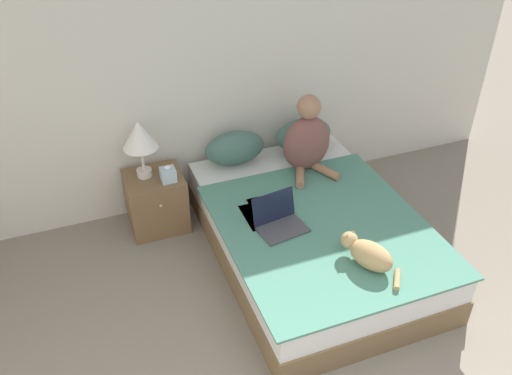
{
  "coord_description": "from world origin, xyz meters",
  "views": [
    {
      "loc": [
        -1.0,
        -0.74,
        3.0
      ],
      "look_at": [
        0.13,
        2.21,
        0.8
      ],
      "focal_mm": 38.0,
      "sensor_mm": 36.0,
      "label": 1
    }
  ],
  "objects_px": {
    "pillow_far": "(303,135)",
    "cat_tabby": "(368,254)",
    "tissue_box": "(168,174)",
    "table_lamp": "(139,137)",
    "person_sitting": "(307,140)",
    "pillow_near": "(235,148)",
    "bed": "(311,235)",
    "laptop_open": "(280,221)",
    "nightstand": "(156,201)"
  },
  "relations": [
    {
      "from": "pillow_far",
      "to": "tissue_box",
      "type": "distance_m",
      "value": 1.29
    },
    {
      "from": "pillow_far",
      "to": "tissue_box",
      "type": "xyz_separation_m",
      "value": [
        -1.28,
        -0.15,
        -0.04
      ]
    },
    {
      "from": "bed",
      "to": "pillow_near",
      "type": "xyz_separation_m",
      "value": [
        -0.33,
        0.9,
        0.37
      ]
    },
    {
      "from": "cat_tabby",
      "to": "tissue_box",
      "type": "height_order",
      "value": "same"
    },
    {
      "from": "bed",
      "to": "table_lamp",
      "type": "xyz_separation_m",
      "value": [
        -1.13,
        0.89,
        0.65
      ]
    },
    {
      "from": "pillow_far",
      "to": "table_lamp",
      "type": "distance_m",
      "value": 1.48
    },
    {
      "from": "laptop_open",
      "to": "nightstand",
      "type": "relative_size",
      "value": 0.76
    },
    {
      "from": "bed",
      "to": "nightstand",
      "type": "height_order",
      "value": "nightstand"
    },
    {
      "from": "person_sitting",
      "to": "nightstand",
      "type": "distance_m",
      "value": 1.39
    },
    {
      "from": "nightstand",
      "to": "cat_tabby",
      "type": "bearing_deg",
      "value": -52.66
    },
    {
      "from": "cat_tabby",
      "to": "laptop_open",
      "type": "height_order",
      "value": "laptop_open"
    },
    {
      "from": "bed",
      "to": "pillow_near",
      "type": "distance_m",
      "value": 1.03
    },
    {
      "from": "person_sitting",
      "to": "tissue_box",
      "type": "xyz_separation_m",
      "value": [
        -1.16,
        0.17,
        -0.18
      ]
    },
    {
      "from": "pillow_far",
      "to": "laptop_open",
      "type": "xyz_separation_m",
      "value": [
        -0.64,
        -0.98,
        -0.09
      ]
    },
    {
      "from": "bed",
      "to": "person_sitting",
      "type": "xyz_separation_m",
      "value": [
        0.21,
        0.59,
        0.51
      ]
    },
    {
      "from": "bed",
      "to": "person_sitting",
      "type": "relative_size",
      "value": 3.1
    },
    {
      "from": "bed",
      "to": "laptop_open",
      "type": "relative_size",
      "value": 5.52
    },
    {
      "from": "person_sitting",
      "to": "laptop_open",
      "type": "bearing_deg",
      "value": -128.43
    },
    {
      "from": "cat_tabby",
      "to": "table_lamp",
      "type": "height_order",
      "value": "table_lamp"
    },
    {
      "from": "bed",
      "to": "tissue_box",
      "type": "distance_m",
      "value": 1.26
    },
    {
      "from": "nightstand",
      "to": "laptop_open",
      "type": "bearing_deg",
      "value": -50.88
    },
    {
      "from": "bed",
      "to": "tissue_box",
      "type": "xyz_separation_m",
      "value": [
        -0.96,
        0.75,
        0.34
      ]
    },
    {
      "from": "person_sitting",
      "to": "tissue_box",
      "type": "relative_size",
      "value": 4.91
    },
    {
      "from": "person_sitting",
      "to": "nightstand",
      "type": "bearing_deg",
      "value": 168.39
    },
    {
      "from": "pillow_near",
      "to": "table_lamp",
      "type": "height_order",
      "value": "table_lamp"
    },
    {
      "from": "laptop_open",
      "to": "nightstand",
      "type": "distance_m",
      "value": 1.22
    },
    {
      "from": "bed",
      "to": "tissue_box",
      "type": "bearing_deg",
      "value": 141.84
    },
    {
      "from": "cat_tabby",
      "to": "tissue_box",
      "type": "relative_size",
      "value": 3.63
    },
    {
      "from": "person_sitting",
      "to": "bed",
      "type": "bearing_deg",
      "value": -109.59
    },
    {
      "from": "tissue_box",
      "to": "laptop_open",
      "type": "bearing_deg",
      "value": -52.25
    },
    {
      "from": "laptop_open",
      "to": "pillow_far",
      "type": "bearing_deg",
      "value": 47.89
    },
    {
      "from": "person_sitting",
      "to": "laptop_open",
      "type": "xyz_separation_m",
      "value": [
        -0.52,
        -0.66,
        -0.23
      ]
    },
    {
      "from": "cat_tabby",
      "to": "laptop_open",
      "type": "bearing_deg",
      "value": 9.89
    },
    {
      "from": "laptop_open",
      "to": "tissue_box",
      "type": "xyz_separation_m",
      "value": [
        -0.64,
        0.83,
        0.06
      ]
    },
    {
      "from": "table_lamp",
      "to": "pillow_far",
      "type": "bearing_deg",
      "value": 0.48
    },
    {
      "from": "nightstand",
      "to": "table_lamp",
      "type": "xyz_separation_m",
      "value": [
        -0.06,
        0.04,
        0.62
      ]
    },
    {
      "from": "laptop_open",
      "to": "tissue_box",
      "type": "relative_size",
      "value": 2.76
    },
    {
      "from": "table_lamp",
      "to": "person_sitting",
      "type": "bearing_deg",
      "value": -12.8
    },
    {
      "from": "pillow_far",
      "to": "pillow_near",
      "type": "bearing_deg",
      "value": 180.0
    },
    {
      "from": "person_sitting",
      "to": "cat_tabby",
      "type": "relative_size",
      "value": 1.35
    },
    {
      "from": "nightstand",
      "to": "bed",
      "type": "bearing_deg",
      "value": -38.48
    },
    {
      "from": "pillow_far",
      "to": "cat_tabby",
      "type": "xyz_separation_m",
      "value": [
        -0.24,
        -1.56,
        -0.05
      ]
    },
    {
      "from": "person_sitting",
      "to": "cat_tabby",
      "type": "height_order",
      "value": "person_sitting"
    },
    {
      "from": "pillow_near",
      "to": "table_lamp",
      "type": "distance_m",
      "value": 0.85
    },
    {
      "from": "tissue_box",
      "to": "cat_tabby",
      "type": "bearing_deg",
      "value": -53.62
    },
    {
      "from": "nightstand",
      "to": "tissue_box",
      "type": "relative_size",
      "value": 3.61
    },
    {
      "from": "cat_tabby",
      "to": "nightstand",
      "type": "distance_m",
      "value": 1.92
    },
    {
      "from": "pillow_near",
      "to": "laptop_open",
      "type": "distance_m",
      "value": 0.98
    },
    {
      "from": "pillow_far",
      "to": "cat_tabby",
      "type": "relative_size",
      "value": 1.04
    },
    {
      "from": "person_sitting",
      "to": "table_lamp",
      "type": "relative_size",
      "value": 1.36
    }
  ]
}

